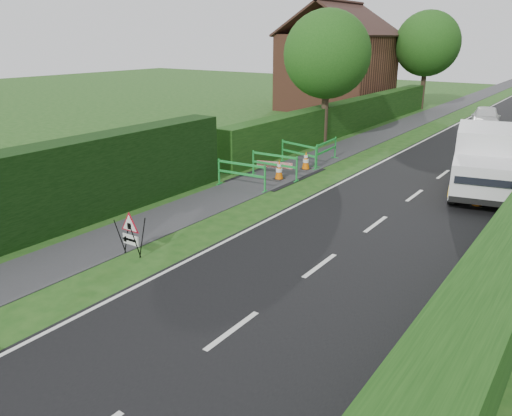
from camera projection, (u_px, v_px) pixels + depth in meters
The scene contains 18 objects.
ground at pixel (105, 314), 10.16m from camera, with size 120.00×120.00×0.00m, color #1A4614.
footpath at pixel (445, 109), 38.78m from camera, with size 2.00×90.00×0.02m, color #2D2D30.
hedge_west_far at pixel (349, 131), 29.85m from camera, with size 1.00×24.00×1.80m, color #14380F.
house_west at pixel (337, 71), 37.81m from camera, with size 7.50×7.40×7.88m.
tree_nw at pixel (327, 55), 25.09m from camera, with size 4.40×4.40×6.70m.
tree_fw at pixel (427, 44), 37.31m from camera, with size 4.80×4.80×7.24m.
triangle_sign at pixel (129, 231), 12.62m from camera, with size 0.71×0.71×1.00m.
works_van at pixel (484, 160), 17.60m from camera, with size 2.94×5.28×2.28m.
traffic_cone_0 at pixel (478, 195), 16.47m from camera, with size 0.38×0.38×0.79m.
traffic_cone_1 at pixel (508, 187), 17.38m from camera, with size 0.38×0.38×0.79m.
traffic_cone_3 at pixel (279, 170), 19.57m from camera, with size 0.38×0.38×0.79m.
traffic_cone_4 at pixel (306, 160), 21.04m from camera, with size 0.38×0.38×0.79m.
ped_barrier_0 at pixel (241, 172), 18.37m from camera, with size 2.08×0.52×1.00m.
ped_barrier_1 at pixel (274, 163), 19.71m from camera, with size 2.07×0.44×1.00m.
ped_barrier_2 at pixel (299, 151), 21.62m from camera, with size 2.09×0.81×1.00m.
ped_barrier_3 at pixel (326, 149), 22.11m from camera, with size 0.48×2.08×1.00m.
redwhite_plank at pixel (274, 175), 20.26m from camera, with size 1.50×0.04×0.25m, color red.
hatchback_car at pixel (486, 118), 30.29m from camera, with size 1.60×3.98×1.36m, color white.
Camera 1 is at (7.65, -5.48, 5.35)m, focal length 35.00 mm.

